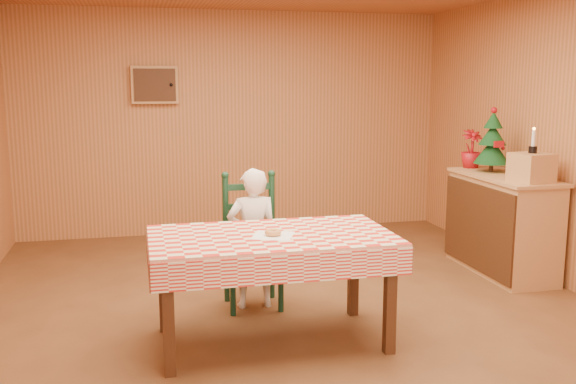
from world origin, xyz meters
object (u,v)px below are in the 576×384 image
at_px(ladder_chair, 252,244).
at_px(seated_child, 253,238).
at_px(crate, 532,168).
at_px(storage_bin, 513,256).
at_px(christmas_tree, 492,143).
at_px(dining_table, 272,246).
at_px(shelf_unit, 501,224).

distance_m(ladder_chair, seated_child, 0.08).
relative_size(crate, storage_bin, 0.67).
bearing_deg(ladder_chair, christmas_tree, 13.37).
distance_m(ladder_chair, storage_bin, 2.45).
bearing_deg(seated_child, dining_table, 90.00).
height_order(seated_child, christmas_tree, christmas_tree).
height_order(dining_table, christmas_tree, christmas_tree).
height_order(dining_table, storage_bin, dining_table).
bearing_deg(storage_bin, seated_child, -176.43).
xyz_separation_m(seated_child, storage_bin, (2.44, 0.15, -0.34)).
bearing_deg(dining_table, christmas_tree, 29.19).
distance_m(seated_child, crate, 2.50).
xyz_separation_m(seated_child, christmas_tree, (2.45, 0.64, 0.65)).
distance_m(dining_table, storage_bin, 2.63).
relative_size(dining_table, christmas_tree, 2.67).
bearing_deg(storage_bin, christmas_tree, 87.98).
distance_m(ladder_chair, crate, 2.52).
xyz_separation_m(ladder_chair, storage_bin, (2.44, 0.09, -0.28)).
xyz_separation_m(dining_table, seated_child, (0.00, 0.73, -0.13)).
bearing_deg(crate, storage_bin, 96.11).
xyz_separation_m(crate, storage_bin, (-0.02, 0.16, -0.83)).
bearing_deg(ladder_chair, shelf_unit, 7.77).
height_order(dining_table, seated_child, seated_child).
bearing_deg(crate, shelf_unit, 91.23).
relative_size(dining_table, storage_bin, 3.72).
bearing_deg(shelf_unit, christmas_tree, 88.02).
relative_size(seated_child, christmas_tree, 1.81).
relative_size(dining_table, seated_child, 1.47).
relative_size(seated_child, storage_bin, 2.53).
relative_size(shelf_unit, crate, 4.13).
bearing_deg(christmas_tree, storage_bin, -92.02).
relative_size(shelf_unit, christmas_tree, 2.00).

